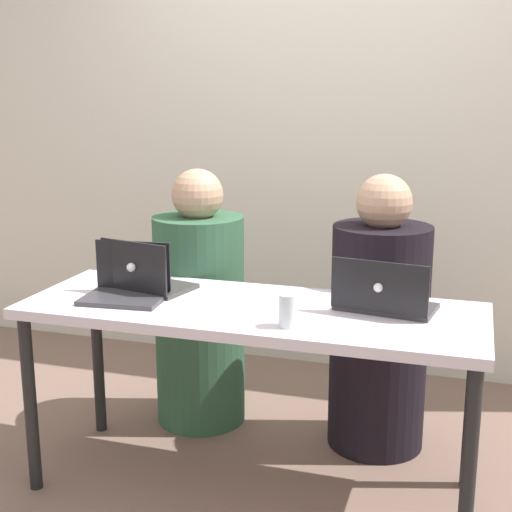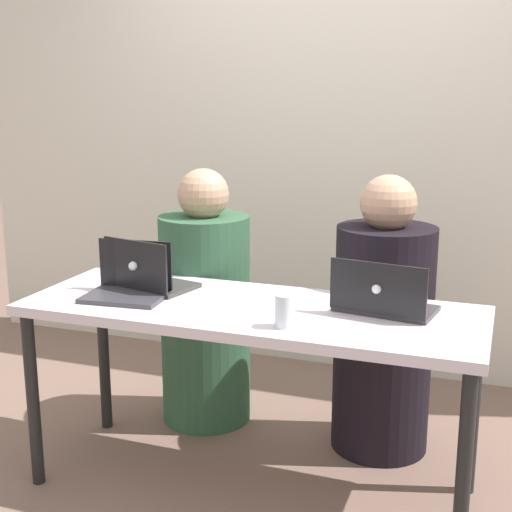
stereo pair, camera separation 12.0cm
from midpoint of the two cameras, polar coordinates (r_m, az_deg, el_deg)
The scene contains 9 objects.
ground_plane at distance 3.01m, azimuth -1.57°, elevation -17.95°, with size 12.00×12.00×0.00m, color #7B5F53.
back_wall at distance 3.97m, azimuth 5.09°, elevation 9.21°, with size 4.54×0.10×2.57m, color silver.
desk at distance 2.72m, azimuth -1.66°, elevation -5.51°, with size 1.74×0.62×0.76m.
person_on_left at distance 3.37m, azimuth -5.55°, elevation -4.47°, with size 0.51×0.51×1.21m.
person_on_right at distance 3.16m, azimuth 8.74°, elevation -5.78°, with size 0.43×0.43×1.22m.
laptop_back_right at distance 2.65m, azimuth 8.91°, elevation -3.49°, with size 0.38×0.26×0.20m.
laptop_front_left at distance 2.84m, azimuth -11.48°, elevation -2.42°, with size 0.33×0.26×0.21m.
laptop_back_left at distance 2.92m, azimuth -9.97°, elevation -1.89°, with size 0.36×0.29×0.22m.
water_glass_right at distance 2.45m, azimuth 1.19°, elevation -4.57°, with size 0.07×0.07×0.12m.
Camera 1 is at (0.78, -2.46, 1.56)m, focal length 50.00 mm.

